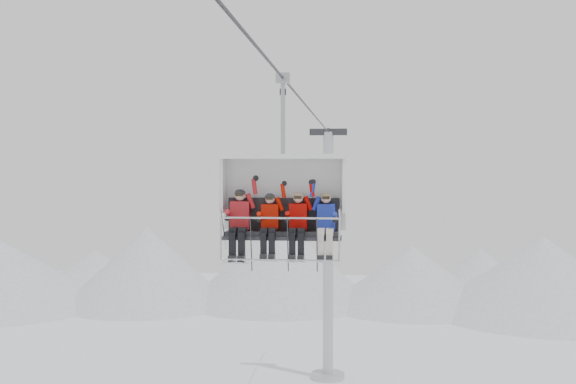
# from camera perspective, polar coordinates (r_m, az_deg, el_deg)

# --- Properties ---
(ridgeline) EXTENTS (72.00, 21.00, 7.00)m
(ridgeline) POSITION_cam_1_polar(r_m,az_deg,el_deg) (59.38, 2.48, -6.37)
(ridgeline) COLOR silver
(ridgeline) RESTS_ON ground
(lift_tower_right) EXTENTS (2.00, 1.80, 13.48)m
(lift_tower_right) POSITION_cam_1_polar(r_m,az_deg,el_deg) (39.06, 3.19, -6.33)
(lift_tower_right) COLOR #ADAFB5
(lift_tower_right) RESTS_ON ground
(haul_cable) EXTENTS (0.06, 50.00, 0.06)m
(haul_cable) POSITION_cam_1_polar(r_m,az_deg,el_deg) (16.82, 0.00, 8.53)
(haul_cable) COLOR #2D2D32
(haul_cable) RESTS_ON lift_tower_left
(chairlift_carrier) EXTENTS (2.71, 1.17, 3.98)m
(chairlift_carrier) POSITION_cam_1_polar(r_m,az_deg,el_deg) (15.74, -0.35, -0.33)
(chairlift_carrier) COLOR black
(chairlift_carrier) RESTS_ON haul_cable
(skier_far_left) EXTENTS (0.41, 1.69, 1.64)m
(skier_far_left) POSITION_cam_1_polar(r_m,az_deg,el_deg) (15.58, -3.86, -2.31)
(skier_far_left) COLOR #B01C21
(skier_far_left) RESTS_ON chairlift_carrier
(skier_center_left) EXTENTS (0.37, 1.69, 1.51)m
(skier_center_left) POSITION_cam_1_polar(r_m,az_deg,el_deg) (15.48, -1.47, -2.48)
(skier_center_left) COLOR #BD1101
(skier_center_left) RESTS_ON chairlift_carrier
(skier_center_right) EXTENTS (0.38, 1.69, 1.55)m
(skier_center_right) POSITION_cam_1_polar(r_m,az_deg,el_deg) (15.42, 0.79, -2.46)
(skier_center_right) COLOR #B30601
(skier_center_right) RESTS_ON chairlift_carrier
(skier_far_right) EXTENTS (0.38, 1.69, 1.54)m
(skier_far_right) POSITION_cam_1_polar(r_m,az_deg,el_deg) (15.38, 3.01, -2.48)
(skier_far_right) COLOR #1B2EA3
(skier_far_right) RESTS_ON chairlift_carrier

